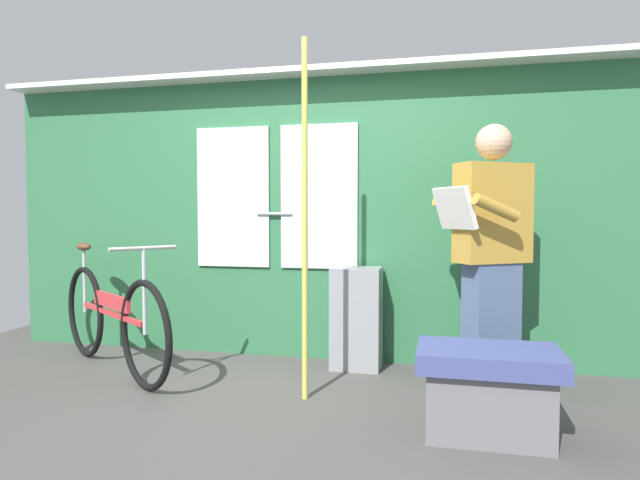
# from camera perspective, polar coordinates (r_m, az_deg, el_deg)

# --- Properties ---
(ground_plane) EXTENTS (5.97, 4.02, 0.04)m
(ground_plane) POSITION_cam_1_polar(r_m,az_deg,el_deg) (3.25, -7.75, -17.82)
(ground_plane) COLOR #474442
(train_door_wall) EXTENTS (4.97, 0.28, 2.20)m
(train_door_wall) POSITION_cam_1_polar(r_m,az_deg,el_deg) (4.19, -2.08, 3.19)
(train_door_wall) COLOR #2D6B42
(train_door_wall) RESTS_ON ground_plane
(bicycle_near_door) EXTENTS (1.51, 1.07, 0.92)m
(bicycle_near_door) POSITION_cam_1_polar(r_m,az_deg,el_deg) (4.14, -21.29, -7.76)
(bicycle_near_door) COLOR black
(bicycle_near_door) RESTS_ON ground_plane
(passenger_reading_newspaper) EXTENTS (0.63, 0.57, 1.68)m
(passenger_reading_newspaper) POSITION_cam_1_polar(r_m,az_deg,el_deg) (3.50, 17.68, -1.22)
(passenger_reading_newspaper) COLOR slate
(passenger_reading_newspaper) RESTS_ON ground_plane
(trash_bin_by_wall) EXTENTS (0.35, 0.28, 0.73)m
(trash_bin_by_wall) POSITION_cam_1_polar(r_m,az_deg,el_deg) (3.95, 3.90, -8.24)
(trash_bin_by_wall) COLOR gray
(trash_bin_by_wall) RESTS_ON ground_plane
(handrail_pole) EXTENTS (0.04, 0.04, 2.16)m
(handrail_pole) POSITION_cam_1_polar(r_m,az_deg,el_deg) (3.21, -1.63, 2.06)
(handrail_pole) COLOR #C6C14C
(handrail_pole) RESTS_ON ground_plane
(bench_seat_corner) EXTENTS (0.70, 0.44, 0.45)m
(bench_seat_corner) POSITION_cam_1_polar(r_m,az_deg,el_deg) (2.92, 17.41, -14.94)
(bench_seat_corner) COLOR #3D477F
(bench_seat_corner) RESTS_ON ground_plane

